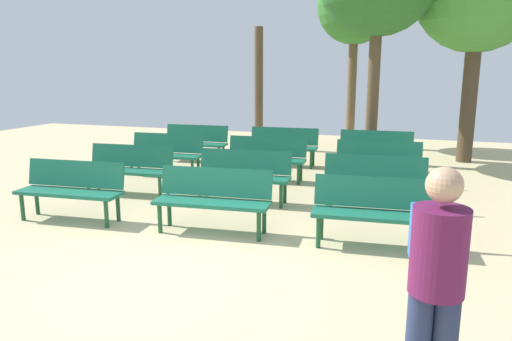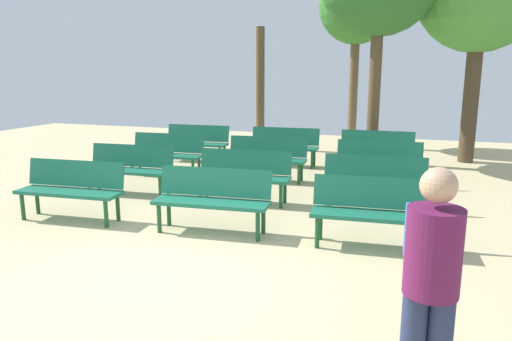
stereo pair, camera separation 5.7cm
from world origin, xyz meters
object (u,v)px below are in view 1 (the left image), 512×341
(bench_r2_c1, at_px, (266,156))
(bench_r3_c0, at_px, (195,141))
(bench_r0_c1, at_px, (213,196))
(bench_r1_c1, at_px, (244,173))
(bench_r0_c0, at_px, (72,187))
(bench_r2_c0, at_px, (166,152))
(bench_r3_c1, at_px, (283,144))
(tree_0, at_px, (355,8))
(bench_r1_c2, at_px, (374,180))
(visitor_with_backpack, at_px, (436,277))
(bench_r1_c0, at_px, (129,166))
(bench_r0_c2, at_px, (377,208))
(bench_r2_c2, at_px, (378,161))
(tree_2, at_px, (259,89))
(bench_r3_c2, at_px, (376,148))

(bench_r2_c1, distance_m, bench_r3_c0, 2.69)
(bench_r0_c1, bearing_deg, bench_r2_c1, 89.49)
(bench_r1_c1, bearing_deg, bench_r0_c0, -143.98)
(bench_r2_c0, distance_m, bench_r2_c1, 2.18)
(bench_r1_c1, xyz_separation_m, bench_r3_c1, (-0.20, 3.28, 0.00))
(tree_0, bearing_deg, bench_r1_c2, -79.13)
(visitor_with_backpack, bearing_deg, tree_0, -86.92)
(bench_r0_c0, bearing_deg, bench_r3_c1, 65.00)
(bench_r1_c0, relative_size, bench_r3_c1, 1.01)
(bench_r0_c2, bearing_deg, bench_r1_c2, 91.32)
(bench_r0_c2, xyz_separation_m, bench_r2_c0, (-4.60, 2.90, 0.00))
(bench_r1_c2, height_order, bench_r2_c2, same)
(bench_r3_c1, relative_size, tree_2, 0.48)
(bench_r0_c1, relative_size, tree_0, 0.33)
(bench_r1_c0, height_order, bench_r3_c1, same)
(bench_r1_c0, height_order, bench_r2_c2, same)
(bench_r1_c1, distance_m, bench_r3_c2, 3.88)
(bench_r3_c1, xyz_separation_m, tree_0, (1.09, 3.40, 3.39))
(bench_r1_c0, xyz_separation_m, tree_2, (0.61, 5.64, 1.18))
(bench_r3_c0, relative_size, bench_r3_c1, 1.00)
(bench_r0_c0, relative_size, bench_r0_c2, 1.00)
(bench_r2_c1, xyz_separation_m, bench_r3_c2, (2.02, 1.71, 0.00))
(bench_r0_c0, relative_size, bench_r1_c0, 1.00)
(bench_r0_c0, relative_size, tree_2, 0.49)
(tree_2, bearing_deg, bench_r3_c2, -31.55)
(bench_r0_c1, xyz_separation_m, bench_r1_c2, (2.02, 1.72, 0.00))
(bench_r3_c0, bearing_deg, visitor_with_backpack, -57.75)
(bench_r0_c1, height_order, bench_r0_c2, same)
(bench_r3_c2, bearing_deg, bench_r2_c1, -142.00)
(tree_0, height_order, tree_2, tree_0)
(tree_0, distance_m, visitor_with_backpack, 11.65)
(bench_r2_c1, height_order, bench_r3_c0, same)
(bench_r0_c2, distance_m, bench_r2_c2, 3.27)
(bench_r1_c0, bearing_deg, bench_r0_c1, -36.78)
(tree_2, xyz_separation_m, visitor_with_backpack, (4.42, -9.90, -0.75))
(bench_r0_c2, bearing_deg, bench_r1_c1, 143.42)
(bench_r2_c0, distance_m, bench_r3_c1, 2.77)
(bench_r2_c1, bearing_deg, bench_r2_c0, -178.94)
(bench_r0_c2, xyz_separation_m, bench_r1_c0, (-4.46, 1.30, 0.00))
(bench_r1_c0, xyz_separation_m, tree_0, (3.04, 6.83, 3.39))
(bench_r0_c1, distance_m, bench_r2_c2, 3.91)
(bench_r0_c1, xyz_separation_m, tree_2, (-1.67, 7.07, 1.18))
(bench_r0_c2, bearing_deg, visitor_with_backpack, -83.68)
(bench_r0_c2, xyz_separation_m, visitor_with_backpack, (0.57, -2.96, 0.43))
(bench_r1_c0, distance_m, bench_r3_c1, 3.93)
(bench_r1_c2, xyz_separation_m, bench_r3_c0, (-4.54, 2.96, 0.00))
(visitor_with_backpack, bearing_deg, bench_r2_c2, -89.72)
(bench_r3_c0, bearing_deg, tree_0, 44.56)
(bench_r2_c1, bearing_deg, bench_r3_c0, 143.17)
(bench_r1_c2, distance_m, bench_r2_c1, 2.73)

